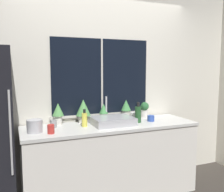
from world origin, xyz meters
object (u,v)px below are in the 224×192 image
(potted_plant_right, at_px, (126,108))
(potted_plant_far_right, at_px, (145,109))
(mug_white, at_px, (134,116))
(mug_red, at_px, (51,129))
(potted_plant_left, at_px, (83,109))
(soap_bottle, at_px, (85,119))
(mug_blue, at_px, (151,118))
(potted_plant_center, at_px, (104,112))
(potted_plant_far_left, at_px, (58,112))
(sink, at_px, (113,121))
(mug_grey, at_px, (53,124))
(kettle, at_px, (35,126))
(bottle_tall, at_px, (138,114))

(potted_plant_right, distance_m, potted_plant_far_right, 0.29)
(mug_white, relative_size, mug_red, 1.03)
(potted_plant_left, bearing_deg, potted_plant_right, -0.00)
(soap_bottle, relative_size, mug_blue, 2.29)
(potted_plant_center, bearing_deg, soap_bottle, -145.05)
(potted_plant_far_left, xyz_separation_m, potted_plant_right, (0.91, -0.00, -0.01))
(sink, distance_m, mug_white, 0.38)
(potted_plant_left, height_order, mug_blue, potted_plant_left)
(mug_grey, distance_m, kettle, 0.26)
(potted_plant_right, distance_m, mug_grey, 1.01)
(soap_bottle, height_order, bottle_tall, bottle_tall)
(potted_plant_right, bearing_deg, potted_plant_far_left, 180.00)
(sink, relative_size, potted_plant_far_left, 1.88)
(potted_plant_right, bearing_deg, soap_bottle, -160.75)
(kettle, bearing_deg, potted_plant_left, 24.58)
(potted_plant_left, height_order, potted_plant_center, potted_plant_left)
(potted_plant_far_left, xyz_separation_m, bottle_tall, (0.96, -0.26, -0.05))
(potted_plant_left, bearing_deg, mug_grey, -160.81)
(mug_grey, distance_m, mug_red, 0.27)
(bottle_tall, height_order, mug_red, bottle_tall)
(potted_plant_far_left, relative_size, mug_red, 2.72)
(soap_bottle, bearing_deg, mug_red, -157.44)
(sink, height_order, potted_plant_center, sink)
(sink, bearing_deg, potted_plant_far_left, 158.32)
(mug_grey, xyz_separation_m, kettle, (-0.22, -0.14, 0.03))
(potted_plant_far_right, height_order, mug_grey, potted_plant_far_right)
(potted_plant_right, relative_size, bottle_tall, 1.01)
(potted_plant_center, relative_size, kettle, 1.34)
(potted_plant_left, bearing_deg, bottle_tall, -22.45)
(potted_plant_center, bearing_deg, bottle_tall, -35.80)
(potted_plant_center, bearing_deg, mug_white, -15.74)
(bottle_tall, bearing_deg, mug_blue, 1.38)
(mug_blue, relative_size, kettle, 0.55)
(potted_plant_far_left, bearing_deg, mug_blue, -12.77)
(bottle_tall, distance_m, mug_grey, 1.05)
(potted_plant_far_right, bearing_deg, mug_grey, -173.84)
(mug_white, bearing_deg, mug_grey, -178.38)
(potted_plant_far_right, bearing_deg, soap_bottle, -166.44)
(potted_plant_center, height_order, mug_white, potted_plant_center)
(potted_plant_far_left, xyz_separation_m, potted_plant_center, (0.59, -0.00, -0.04))
(potted_plant_left, height_order, kettle, potted_plant_left)
(potted_plant_right, distance_m, bottle_tall, 0.27)
(potted_plant_right, distance_m, mug_blue, 0.37)
(potted_plant_far_left, height_order, mug_grey, potted_plant_far_left)
(mug_grey, bearing_deg, mug_red, -104.40)
(bottle_tall, bearing_deg, mug_white, 83.54)
(potted_plant_far_left, height_order, bottle_tall, potted_plant_far_left)
(sink, relative_size, mug_red, 5.10)
(potted_plant_center, bearing_deg, potted_plant_left, 180.00)
(potted_plant_right, height_order, soap_bottle, potted_plant_right)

